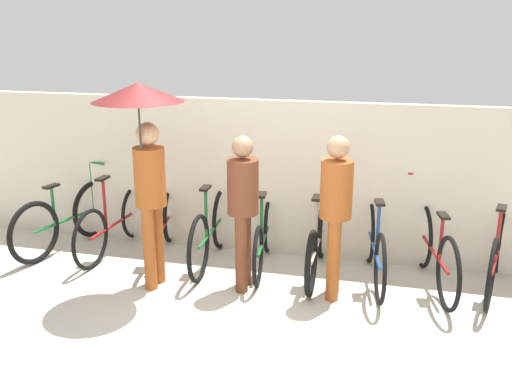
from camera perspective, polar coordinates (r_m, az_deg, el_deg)
The scene contains 14 objects.
ground_plane at distance 5.33m, azimuth -3.09°, elevation -13.91°, with size 30.00×30.00×0.00m, color beige.
back_wall at distance 6.76m, azimuth 1.69°, elevation 1.37°, with size 12.97×0.12×1.86m.
parked_bicycle_0 at distance 7.38m, azimuth -18.46°, elevation -2.58°, with size 0.56×1.70×1.01m.
parked_bicycle_1 at distance 7.14m, azimuth -13.93°, elevation -2.95°, with size 0.44×1.75×1.04m.
parked_bicycle_2 at distance 6.87m, azimuth -9.41°, elevation -3.57°, with size 0.52×1.69×0.97m.
parked_bicycle_3 at distance 6.62m, azimuth -4.54°, elevation -3.87°, with size 0.44×1.74×1.08m.
parked_bicycle_4 at distance 6.50m, azimuth 0.76°, elevation -4.58°, with size 0.44×1.61×0.99m.
parked_bicycle_5 at distance 6.35m, azimuth 6.14°, elevation -5.12°, with size 0.44×1.71×1.02m.
parked_bicycle_6 at distance 6.30m, azimuth 11.76°, elevation -5.38°, with size 0.45×1.75×0.98m.
parked_bicycle_7 at distance 6.32m, azimuth 17.41°, elevation -5.66°, with size 0.52×1.75×1.11m.
parked_bicycle_8 at distance 6.47m, azimuth 22.93°, elevation -5.71°, with size 0.56×1.73×1.11m.
pedestrian_leading at distance 5.71m, azimuth -11.19°, elevation 5.45°, with size 0.89×0.89×2.16m.
pedestrian_center at distance 5.78m, azimuth -1.31°, elevation -1.00°, with size 0.32×0.32×1.64m.
pedestrian_trailing at distance 5.65m, azimuth 7.98°, elevation -1.31°, with size 0.32×0.32×1.67m.
Camera 1 is at (1.37, -4.38, 2.71)m, focal length 40.00 mm.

